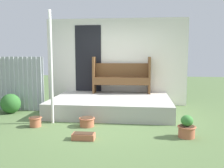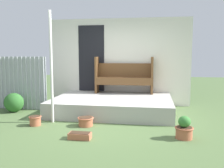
{
  "view_description": "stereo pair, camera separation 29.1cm",
  "coord_description": "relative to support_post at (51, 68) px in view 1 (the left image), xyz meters",
  "views": [
    {
      "loc": [
        0.79,
        -5.37,
        1.54
      ],
      "look_at": [
        0.12,
        0.38,
        0.84
      ],
      "focal_mm": 40.0,
      "sensor_mm": 36.0,
      "label": 1
    },
    {
      "loc": [
        1.08,
        -5.33,
        1.54
      ],
      "look_at": [
        0.12,
        0.38,
        0.84
      ],
      "focal_mm": 40.0,
      "sensor_mm": 36.0,
      "label": 2
    }
  ],
  "objects": [
    {
      "name": "bench",
      "position": [
        1.38,
        2.03,
        -0.32
      ],
      "size": [
        1.69,
        0.47,
        1.06
      ],
      "rotation": [
        0.0,
        0.0,
        0.04
      ],
      "color": "brown",
      "rests_on": "porch_slab"
    },
    {
      "name": "shrub_by_fence",
      "position": [
        -1.41,
        0.78,
        -0.99
      ],
      "size": [
        0.52,
        0.47,
        0.51
      ],
      "color": "#2D6628",
      "rests_on": "ground_plane"
    },
    {
      "name": "flower_pot_middle",
      "position": [
        0.82,
        -0.17,
        -1.13
      ],
      "size": [
        0.35,
        0.35,
        0.19
      ],
      "color": "#B26042",
      "rests_on": "ground_plane"
    },
    {
      "name": "porch_slab",
      "position": [
        1.18,
        1.19,
        -1.05
      ],
      "size": [
        3.07,
        2.18,
        0.39
      ],
      "color": "#B2AFA8",
      "rests_on": "ground_plane"
    },
    {
      "name": "flower_pot_left",
      "position": [
        -0.27,
        -0.31,
        -1.13
      ],
      "size": [
        0.28,
        0.28,
        0.21
      ],
      "color": "#B26042",
      "rests_on": "ground_plane"
    },
    {
      "name": "planter_box_rect",
      "position": [
        0.93,
        -0.98,
        -1.18
      ],
      "size": [
        0.41,
        0.21,
        0.12
      ],
      "color": "#B76647",
      "rests_on": "ground_plane"
    },
    {
      "name": "house_wall",
      "position": [
        1.15,
        2.31,
        0.06
      ],
      "size": [
        4.27,
        0.08,
        2.6
      ],
      "color": "white",
      "rests_on": "ground_plane"
    },
    {
      "name": "support_post",
      "position": [
        0.0,
        0.0,
        0.0
      ],
      "size": [
        0.06,
        0.06,
        2.48
      ],
      "color": "silver",
      "rests_on": "ground_plane"
    },
    {
      "name": "flower_pot_right",
      "position": [
        2.81,
        -0.65,
        -1.06
      ],
      "size": [
        0.34,
        0.34,
        0.42
      ],
      "color": "#B26042",
      "rests_on": "ground_plane"
    },
    {
      "name": "fence_corrugated",
      "position": [
        -1.85,
        1.14,
        -0.51
      ],
      "size": [
        2.4,
        0.05,
        1.47
      ],
      "color": "#9EA3A8",
      "rests_on": "ground_plane"
    },
    {
      "name": "ground_plane",
      "position": [
        1.16,
        0.1,
        -1.24
      ],
      "size": [
        24.0,
        24.0,
        0.0
      ],
      "primitive_type": "plane",
      "color": "#516B3D"
    }
  ]
}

